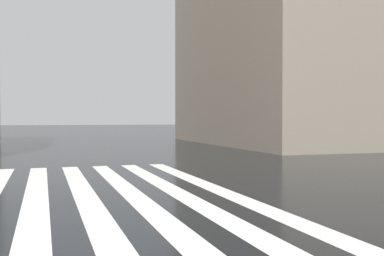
# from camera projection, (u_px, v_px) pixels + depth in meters

# --- Properties ---
(zebra_crossing) EXTENTS (13.00, 7.50, 0.01)m
(zebra_crossing) POSITION_uv_depth(u_px,v_px,m) (62.00, 201.00, 9.14)
(zebra_crossing) COLOR silver
(zebra_crossing) RESTS_ON ground_plane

